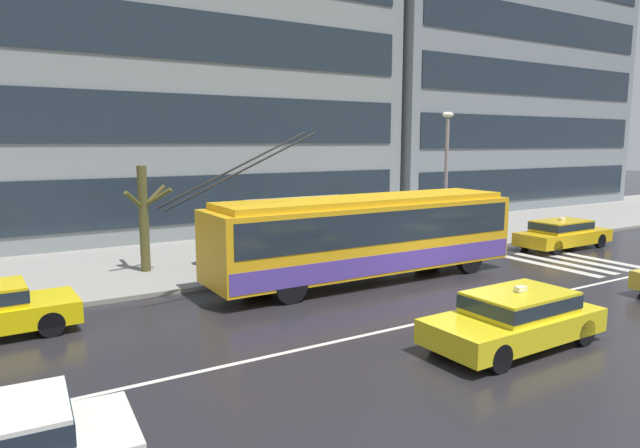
# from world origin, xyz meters

# --- Properties ---
(ground_plane) EXTENTS (160.00, 160.00, 0.00)m
(ground_plane) POSITION_xyz_m (0.00, 0.00, 0.00)
(ground_plane) COLOR #252227
(sidewalk_slab) EXTENTS (80.00, 10.00, 0.14)m
(sidewalk_slab) POSITION_xyz_m (0.00, 9.84, 0.07)
(sidewalk_slab) COLOR gray
(sidewalk_slab) RESTS_ON ground_plane
(crosswalk_stripe_edge_near) EXTENTS (0.44, 4.40, 0.01)m
(crosswalk_stripe_edge_near) POSITION_xyz_m (5.65, 1.42, 0.00)
(crosswalk_stripe_edge_near) COLOR beige
(crosswalk_stripe_edge_near) RESTS_ON ground_plane
(crosswalk_stripe_inner_a) EXTENTS (0.44, 4.40, 0.01)m
(crosswalk_stripe_inner_a) POSITION_xyz_m (6.55, 1.42, 0.00)
(crosswalk_stripe_inner_a) COLOR beige
(crosswalk_stripe_inner_a) RESTS_ON ground_plane
(crosswalk_stripe_center) EXTENTS (0.44, 4.40, 0.01)m
(crosswalk_stripe_center) POSITION_xyz_m (7.45, 1.42, 0.00)
(crosswalk_stripe_center) COLOR beige
(crosswalk_stripe_center) RESTS_ON ground_plane
(crosswalk_stripe_inner_b) EXTENTS (0.44, 4.40, 0.01)m
(crosswalk_stripe_inner_b) POSITION_xyz_m (8.35, 1.42, 0.00)
(crosswalk_stripe_inner_b) COLOR beige
(crosswalk_stripe_inner_b) RESTS_ON ground_plane
(lane_centre_line) EXTENTS (72.00, 0.14, 0.01)m
(lane_centre_line) POSITION_xyz_m (0.00, -1.20, 0.00)
(lane_centre_line) COLOR silver
(lane_centre_line) RESTS_ON ground_plane
(trolleybus) EXTENTS (12.47, 2.56, 4.97)m
(trolleybus) POSITION_xyz_m (-1.53, 3.24, 1.57)
(trolleybus) COLOR gold
(trolleybus) RESTS_ON ground_plane
(taxi_oncoming_near) EXTENTS (4.41, 1.90, 1.39)m
(taxi_oncoming_near) POSITION_xyz_m (-2.31, -3.57, 0.70)
(taxi_oncoming_near) COLOR yellow
(taxi_oncoming_near) RESTS_ON ground_plane
(taxi_ahead_of_bus) EXTENTS (4.71, 1.77, 1.39)m
(taxi_ahead_of_bus) POSITION_xyz_m (9.16, 3.33, 0.70)
(taxi_ahead_of_bus) COLOR yellow
(taxi_ahead_of_bus) RESTS_ON ground_plane
(bus_shelter) EXTENTS (4.08, 1.62, 2.42)m
(bus_shelter) POSITION_xyz_m (-2.33, 6.36, 1.95)
(bus_shelter) COLOR gray
(bus_shelter) RESTS_ON sidewalk_slab
(pedestrian_at_shelter) EXTENTS (1.19, 1.19, 1.95)m
(pedestrian_at_shelter) POSITION_xyz_m (-3.91, 7.07, 1.66)
(pedestrian_at_shelter) COLOR navy
(pedestrian_at_shelter) RESTS_ON sidewalk_slab
(pedestrian_approaching_curb) EXTENTS (1.00, 1.00, 1.92)m
(pedestrian_approaching_curb) POSITION_xyz_m (-5.34, 7.40, 1.63)
(pedestrian_approaching_curb) COLOR #213951
(pedestrian_approaching_curb) RESTS_ON sidewalk_slab
(pedestrian_walking_past) EXTENTS (1.38, 1.38, 1.92)m
(pedestrian_walking_past) POSITION_xyz_m (0.78, 5.90, 1.72)
(pedestrian_walking_past) COLOR #4B5446
(pedestrian_walking_past) RESTS_ON sidewalk_slab
(pedestrian_waiting_by_pole) EXTENTS (1.23, 1.23, 1.97)m
(pedestrian_waiting_by_pole) POSITION_xyz_m (-0.44, 5.50, 1.71)
(pedestrian_waiting_by_pole) COLOR #48583D
(pedestrian_waiting_by_pole) RESTS_ON sidewalk_slab
(street_lamp) EXTENTS (0.60, 0.32, 5.79)m
(street_lamp) POSITION_xyz_m (4.61, 5.94, 3.62)
(street_lamp) COLOR gray
(street_lamp) RESTS_ON sidewalk_slab
(street_tree_bare) EXTENTS (1.61, 1.88, 3.71)m
(street_tree_bare) POSITION_xyz_m (-7.74, 7.90, 2.18)
(street_tree_bare) COLOR brown
(street_tree_bare) RESTS_ON sidewalk_slab
(office_tower_corner_right) EXTENTS (22.01, 15.91, 21.05)m
(office_tower_corner_right) POSITION_xyz_m (19.36, 20.59, 10.53)
(office_tower_corner_right) COLOR gray
(office_tower_corner_right) RESTS_ON ground_plane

